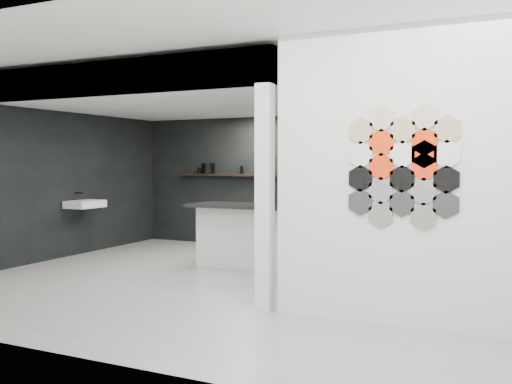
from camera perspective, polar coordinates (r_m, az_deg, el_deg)
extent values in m
cube|color=gray|center=(7.35, -1.73, -9.12)|extent=(7.00, 6.00, 0.01)
cube|color=silver|center=(5.49, 14.32, 1.44)|extent=(2.45, 0.15, 2.80)
cube|color=black|center=(10.43, -0.63, 1.02)|extent=(4.40, 0.04, 2.35)
cube|color=black|center=(10.02, -16.95, 0.81)|extent=(0.04, 4.00, 2.35)
cube|color=silver|center=(8.75, -6.40, 9.63)|extent=(4.40, 4.00, 0.40)
cube|color=silver|center=(5.94, 0.87, -0.53)|extent=(0.16, 0.16, 2.35)
cube|color=silver|center=(7.21, -14.64, 10.97)|extent=(4.40, 0.16, 0.40)
cube|color=silver|center=(9.74, -16.72, -1.17)|extent=(0.40, 0.60, 0.12)
cube|color=black|center=(10.29, -0.39, 1.69)|extent=(3.00, 0.15, 0.04)
cube|color=silver|center=(8.37, -0.47, -4.52)|extent=(1.55, 0.58, 0.88)
cube|color=black|center=(8.25, -0.72, -1.39)|extent=(1.76, 0.79, 0.04)
cube|color=black|center=(8.26, 1.29, -1.30)|extent=(0.47, 0.39, 0.02)
cylinder|color=black|center=(8.43, 1.86, 0.25)|extent=(0.02, 0.02, 0.41)
torus|color=black|center=(8.37, 1.69, 1.63)|extent=(0.02, 0.14, 0.14)
cylinder|color=black|center=(10.72, -4.82, 2.36)|extent=(0.26, 0.26, 0.19)
ellipsoid|color=black|center=(9.92, 4.32, 2.14)|extent=(0.19, 0.19, 0.14)
cylinder|color=gray|center=(9.77, 6.75, 1.98)|extent=(0.17, 0.17, 0.09)
cylinder|color=gray|center=(9.77, 6.76, 2.14)|extent=(0.12, 0.12, 0.14)
cylinder|color=black|center=(10.38, -1.47, 2.22)|extent=(0.07, 0.07, 0.15)
cylinder|color=black|center=(10.81, -5.60, 2.14)|extent=(0.09, 0.09, 0.11)
cylinder|color=#2D2D2D|center=(5.50, 10.39, -0.99)|extent=(0.26, 0.02, 0.26)
cylinder|color=black|center=(5.49, 10.41, 1.35)|extent=(0.26, 0.02, 0.26)
cylinder|color=white|center=(5.49, 10.43, 3.70)|extent=(0.26, 0.02, 0.26)
cylinder|color=tan|center=(5.50, 10.46, 6.05)|extent=(0.26, 0.02, 0.26)
cylinder|color=#66635E|center=(5.47, 12.35, -2.23)|extent=(0.26, 0.02, 0.26)
cylinder|color=silver|center=(5.45, 12.38, 0.13)|extent=(0.26, 0.02, 0.26)
cylinder|color=#F2350C|center=(5.44, 12.41, 2.50)|extent=(0.26, 0.02, 0.26)
cylinder|color=#F2350C|center=(5.45, 12.43, 4.87)|extent=(0.26, 0.02, 0.26)
cylinder|color=beige|center=(5.46, 12.46, 7.23)|extent=(0.26, 0.02, 0.26)
cylinder|color=#2D2D2D|center=(5.42, 14.37, -1.10)|extent=(0.26, 0.02, 0.26)
cylinder|color=black|center=(5.41, 14.41, 1.28)|extent=(0.26, 0.02, 0.26)
cylinder|color=white|center=(5.40, 14.44, 3.66)|extent=(0.26, 0.02, 0.26)
cylinder|color=tan|center=(5.41, 14.47, 6.05)|extent=(0.26, 0.02, 0.26)
cylinder|color=#66635E|center=(5.39, 16.39, -2.35)|extent=(0.26, 0.02, 0.26)
cylinder|color=silver|center=(5.38, 16.43, 0.04)|extent=(0.26, 0.02, 0.26)
cylinder|color=#F2350C|center=(5.37, 16.47, 2.44)|extent=(0.26, 0.02, 0.26)
cylinder|color=#F2350C|center=(5.37, 16.50, 4.84)|extent=(0.26, 0.02, 0.26)
cylinder|color=beige|center=(5.38, 16.54, 7.23)|extent=(0.26, 0.02, 0.26)
cylinder|color=#2D2D2D|center=(5.36, 18.47, -1.21)|extent=(0.26, 0.02, 0.26)
cylinder|color=black|center=(5.34, 18.51, 1.20)|extent=(0.26, 0.02, 0.26)
cylinder|color=white|center=(5.34, 18.55, 3.61)|extent=(0.26, 0.02, 0.26)
cylinder|color=tan|center=(5.35, 18.60, 6.02)|extent=(0.26, 0.02, 0.26)
cylinder|color=#F2350C|center=(5.37, 16.48, 3.64)|extent=(0.26, 0.02, 0.26)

